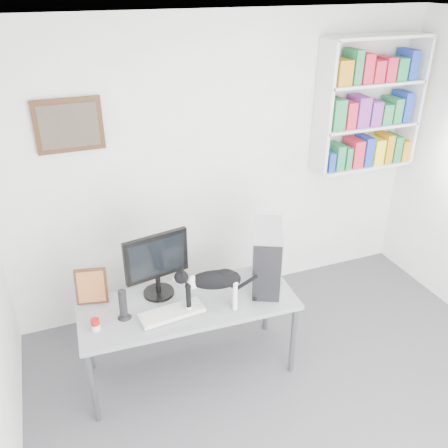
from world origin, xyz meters
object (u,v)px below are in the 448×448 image
(keyboard, at_px, (172,313))
(cat, at_px, (213,289))
(desk, at_px, (190,337))
(speaker, at_px, (123,304))
(pc_tower, at_px, (267,257))
(leaning_print, at_px, (91,286))
(bookshelf, at_px, (369,104))
(soup_can, at_px, (95,325))
(monitor, at_px, (157,265))

(keyboard, distance_m, cat, 0.35)
(desk, relative_size, speaker, 6.83)
(pc_tower, height_order, leaning_print, pc_tower)
(bookshelf, bearing_deg, desk, -158.60)
(bookshelf, xyz_separation_m, keyboard, (-2.23, -0.91, -1.14))
(speaker, bearing_deg, bookshelf, 32.71)
(desk, relative_size, soup_can, 18.30)
(desk, bearing_deg, speaker, -176.68)
(monitor, xyz_separation_m, soup_can, (-0.52, -0.26, -0.23))
(speaker, xyz_separation_m, soup_can, (-0.21, -0.06, -0.08))
(leaning_print, xyz_separation_m, cat, (0.84, -0.41, 0.02))
(cat, bearing_deg, soup_can, -169.87)
(pc_tower, bearing_deg, keyboard, -146.31)
(monitor, relative_size, keyboard, 1.14)
(speaker, bearing_deg, leaning_print, 138.80)
(bookshelf, xyz_separation_m, cat, (-1.91, -0.95, -0.98))
(desk, distance_m, monitor, 0.67)
(bookshelf, height_order, desk, bookshelf)
(keyboard, height_order, speaker, speaker)
(monitor, bearing_deg, bookshelf, 5.28)
(monitor, distance_m, pc_tower, 0.87)
(desk, bearing_deg, monitor, 136.60)
(leaning_print, bearing_deg, cat, -14.01)
(bookshelf, relative_size, desk, 0.75)
(desk, bearing_deg, keyboard, -145.09)
(desk, xyz_separation_m, soup_can, (-0.71, -0.07, 0.39))
(keyboard, relative_size, leaning_print, 1.62)
(keyboard, distance_m, soup_can, 0.55)
(pc_tower, xyz_separation_m, leaning_print, (-1.35, 0.26, -0.10))
(speaker, height_order, cat, cat)
(keyboard, xyz_separation_m, leaning_print, (-0.52, 0.38, 0.13))
(desk, bearing_deg, bookshelf, 24.20)
(cat, bearing_deg, pc_tower, 31.69)
(pc_tower, bearing_deg, bookshelf, 54.94)
(keyboard, distance_m, speaker, 0.36)
(desk, xyz_separation_m, keyboard, (-0.16, -0.10, 0.37))
(soup_can, bearing_deg, cat, -4.59)
(desk, distance_m, leaning_print, 0.89)
(speaker, bearing_deg, cat, 3.69)
(monitor, height_order, cat, monitor)
(monitor, xyz_separation_m, leaning_print, (-0.50, 0.09, -0.12))
(bookshelf, relative_size, cat, 2.22)
(desk, height_order, speaker, speaker)
(monitor, bearing_deg, speaker, -157.83)
(monitor, relative_size, leaning_print, 1.84)
(leaning_print, bearing_deg, pc_tower, 1.35)
(monitor, height_order, pc_tower, monitor)
(keyboard, xyz_separation_m, pc_tower, (0.83, 0.12, 0.23))
(cat, bearing_deg, speaker, -176.64)
(desk, distance_m, soup_can, 0.81)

